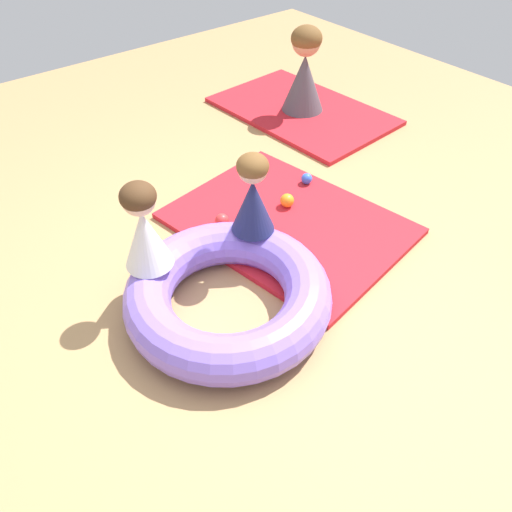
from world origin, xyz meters
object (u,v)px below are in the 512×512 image
(child_in_white, at_px, (144,227))
(play_ball_blue, at_px, (307,179))
(play_ball_red, at_px, (222,220))
(child_in_navy, at_px, (253,194))
(play_ball_pink, at_px, (259,220))
(play_ball_orange, at_px, (287,200))
(inflatable_cushion, at_px, (228,295))
(adult_seated, at_px, (305,71))

(child_in_white, bearing_deg, play_ball_blue, 160.87)
(child_in_white, relative_size, play_ball_red, 5.68)
(child_in_navy, height_order, play_ball_pink, child_in_navy)
(child_in_white, relative_size, play_ball_orange, 5.35)
(inflatable_cushion, relative_size, child_in_navy, 2.29)
(adult_seated, xyz_separation_m, play_ball_pink, (1.10, -1.41, -0.31))
(inflatable_cushion, bearing_deg, child_in_white, -144.61)
(child_in_navy, height_order, play_ball_orange, child_in_navy)
(child_in_white, distance_m, adult_seated, 2.56)
(child_in_navy, relative_size, play_ball_pink, 4.76)
(child_in_navy, bearing_deg, child_in_white, 33.64)
(play_ball_blue, relative_size, play_ball_pink, 0.78)
(child_in_white, height_order, adult_seated, same)
(child_in_navy, relative_size, play_ball_orange, 5.17)
(inflatable_cushion, relative_size, play_ball_red, 12.57)
(child_in_navy, distance_m, play_ball_red, 0.56)
(play_ball_red, bearing_deg, adult_seated, 120.49)
(play_ball_blue, xyz_separation_m, play_ball_orange, (0.12, -0.30, 0.01))
(child_in_white, bearing_deg, play_ball_pink, 156.72)
(adult_seated, bearing_deg, play_ball_pink, 171.83)
(play_ball_red, distance_m, play_ball_pink, 0.25)
(child_in_white, bearing_deg, play_ball_red, 171.04)
(child_in_white, relative_size, play_ball_pink, 4.93)
(play_ball_red, relative_size, play_ball_pink, 0.87)
(inflatable_cushion, relative_size, adult_seated, 1.55)
(child_in_navy, height_order, adult_seated, adult_seated)
(adult_seated, xyz_separation_m, play_ball_orange, (1.05, -1.12, -0.31))
(inflatable_cushion, bearing_deg, play_ball_orange, 119.69)
(child_in_white, height_order, play_ball_blue, child_in_white)
(inflatable_cushion, height_order, play_ball_red, inflatable_cushion)
(adult_seated, bearing_deg, inflatable_cushion, 171.80)
(play_ball_red, height_order, play_ball_blue, play_ball_red)
(adult_seated, relative_size, play_ball_blue, 9.06)
(child_in_white, xyz_separation_m, adult_seated, (-1.19, 2.27, -0.11))
(play_ball_red, xyz_separation_m, play_ball_orange, (0.11, 0.49, 0.00))
(child_in_navy, height_order, play_ball_red, child_in_navy)
(child_in_navy, relative_size, adult_seated, 0.68)
(inflatable_cushion, height_order, adult_seated, adult_seated)
(adult_seated, distance_m, play_ball_red, 1.89)
(child_in_navy, relative_size, play_ball_blue, 6.14)
(child_in_navy, bearing_deg, play_ball_pink, -91.27)
(inflatable_cushion, height_order, play_ball_orange, inflatable_cushion)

